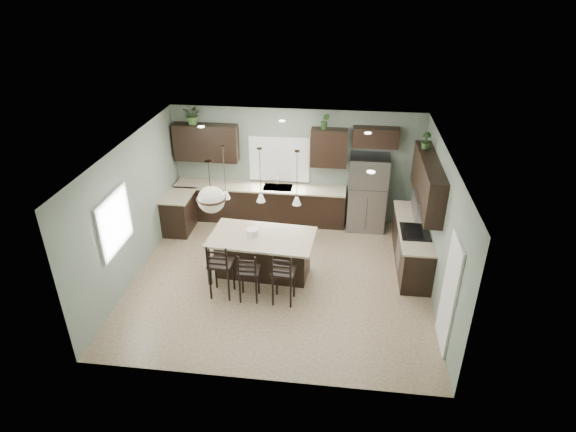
# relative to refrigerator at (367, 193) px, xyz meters

# --- Properties ---
(ground) EXTENTS (6.00, 6.00, 0.00)m
(ground) POSITION_rel_refrigerator_xyz_m (-1.76, -2.41, -0.93)
(ground) COLOR #9E8466
(ground) RESTS_ON ground
(pantry_door) EXTENTS (0.04, 0.82, 2.04)m
(pantry_door) POSITION_rel_refrigerator_xyz_m (1.22, -3.96, 0.09)
(pantry_door) COLOR white
(pantry_door) RESTS_ON ground
(window_back) EXTENTS (1.35, 0.02, 1.00)m
(window_back) POSITION_rel_refrigerator_xyz_m (-2.16, 0.32, 0.62)
(window_back) COLOR white
(window_back) RESTS_ON room_shell
(window_left) EXTENTS (0.02, 1.10, 1.00)m
(window_left) POSITION_rel_refrigerator_xyz_m (-4.74, -3.21, 0.62)
(window_left) COLOR white
(window_left) RESTS_ON room_shell
(left_return_cabs) EXTENTS (0.60, 0.90, 0.90)m
(left_return_cabs) POSITION_rel_refrigerator_xyz_m (-4.46, -0.71, -0.48)
(left_return_cabs) COLOR black
(left_return_cabs) RESTS_ON ground
(left_return_countertop) EXTENTS (0.66, 0.96, 0.04)m
(left_return_countertop) POSITION_rel_refrigerator_xyz_m (-4.44, -0.71, -0.01)
(left_return_countertop) COLOR #BFB190
(left_return_countertop) RESTS_ON left_return_cabs
(back_lower_cabs) EXTENTS (4.20, 0.60, 0.90)m
(back_lower_cabs) POSITION_rel_refrigerator_xyz_m (-2.61, 0.04, -0.48)
(back_lower_cabs) COLOR black
(back_lower_cabs) RESTS_ON ground
(back_countertop) EXTENTS (4.20, 0.66, 0.04)m
(back_countertop) POSITION_rel_refrigerator_xyz_m (-2.61, 0.02, -0.01)
(back_countertop) COLOR #BFB190
(back_countertop) RESTS_ON back_lower_cabs
(sink_inset) EXTENTS (0.70, 0.45, 0.01)m
(sink_inset) POSITION_rel_refrigerator_xyz_m (-2.16, 0.02, 0.01)
(sink_inset) COLOR gray
(sink_inset) RESTS_ON back_countertop
(faucet) EXTENTS (0.02, 0.02, 0.28)m
(faucet) POSITION_rel_refrigerator_xyz_m (-2.16, -0.01, 0.16)
(faucet) COLOR silver
(faucet) RESTS_ON back_countertop
(back_upper_left) EXTENTS (1.55, 0.34, 0.90)m
(back_upper_left) POSITION_rel_refrigerator_xyz_m (-3.91, 0.17, 1.02)
(back_upper_left) COLOR black
(back_upper_left) RESTS_ON room_shell
(back_upper_right) EXTENTS (0.85, 0.34, 0.90)m
(back_upper_right) POSITION_rel_refrigerator_xyz_m (-0.96, 0.17, 1.02)
(back_upper_right) COLOR black
(back_upper_right) RESTS_ON room_shell
(fridge_header) EXTENTS (1.05, 0.34, 0.45)m
(fridge_header) POSITION_rel_refrigerator_xyz_m (0.09, 0.17, 1.32)
(fridge_header) COLOR black
(fridge_header) RESTS_ON room_shell
(right_lower_cabs) EXTENTS (0.60, 2.35, 0.90)m
(right_lower_cabs) POSITION_rel_refrigerator_xyz_m (0.94, -1.54, -0.48)
(right_lower_cabs) COLOR black
(right_lower_cabs) RESTS_ON ground
(right_countertop) EXTENTS (0.66, 2.35, 0.04)m
(right_countertop) POSITION_rel_refrigerator_xyz_m (0.92, -1.54, -0.01)
(right_countertop) COLOR #BFB190
(right_countertop) RESTS_ON right_lower_cabs
(cooktop) EXTENTS (0.58, 0.75, 0.02)m
(cooktop) POSITION_rel_refrigerator_xyz_m (0.92, -1.81, 0.02)
(cooktop) COLOR black
(cooktop) RESTS_ON right_countertop
(wall_oven_front) EXTENTS (0.01, 0.72, 0.60)m
(wall_oven_front) POSITION_rel_refrigerator_xyz_m (0.64, -1.81, -0.48)
(wall_oven_front) COLOR gray
(wall_oven_front) RESTS_ON right_lower_cabs
(right_upper_cabs) EXTENTS (0.34, 2.35, 0.90)m
(right_upper_cabs) POSITION_rel_refrigerator_xyz_m (1.07, -1.54, 1.02)
(right_upper_cabs) COLOR black
(right_upper_cabs) RESTS_ON room_shell
(microwave) EXTENTS (0.40, 0.75, 0.40)m
(microwave) POSITION_rel_refrigerator_xyz_m (1.02, -1.81, 0.62)
(microwave) COLOR gray
(microwave) RESTS_ON right_upper_cabs
(refrigerator) EXTENTS (0.90, 0.74, 1.85)m
(refrigerator) POSITION_rel_refrigerator_xyz_m (0.00, 0.00, 0.00)
(refrigerator) COLOR gray
(refrigerator) RESTS_ON ground
(kitchen_island) EXTENTS (2.16, 1.33, 0.92)m
(kitchen_island) POSITION_rel_refrigerator_xyz_m (-2.14, -2.33, -0.46)
(kitchen_island) COLOR black
(kitchen_island) RESTS_ON ground
(serving_dish) EXTENTS (0.24, 0.24, 0.14)m
(serving_dish) POSITION_rel_refrigerator_xyz_m (-2.34, -2.32, 0.07)
(serving_dish) COLOR silver
(serving_dish) RESTS_ON kitchen_island
(bar_stool_left) EXTENTS (0.46, 0.46, 1.20)m
(bar_stool_left) POSITION_rel_refrigerator_xyz_m (-2.81, -3.09, -0.33)
(bar_stool_left) COLOR black
(bar_stool_left) RESTS_ON ground
(bar_stool_center) EXTENTS (0.41, 0.41, 1.07)m
(bar_stool_center) POSITION_rel_refrigerator_xyz_m (-2.26, -3.15, -0.39)
(bar_stool_center) COLOR black
(bar_stool_center) RESTS_ON ground
(bar_stool_right) EXTENTS (0.45, 0.45, 1.14)m
(bar_stool_right) POSITION_rel_refrigerator_xyz_m (-1.60, -3.16, -0.36)
(bar_stool_right) COLOR black
(bar_stool_right) RESTS_ON ground
(pendant_left) EXTENTS (0.17, 0.17, 1.10)m
(pendant_left) POSITION_rel_refrigerator_xyz_m (-2.84, -2.28, 1.32)
(pendant_left) COLOR white
(pendant_left) RESTS_ON room_shell
(pendant_center) EXTENTS (0.17, 0.17, 1.10)m
(pendant_center) POSITION_rel_refrigerator_xyz_m (-2.14, -2.33, 1.32)
(pendant_center) COLOR white
(pendant_center) RESTS_ON room_shell
(pendant_right) EXTENTS (0.17, 0.17, 1.10)m
(pendant_right) POSITION_rel_refrigerator_xyz_m (-1.45, -2.38, 1.32)
(pendant_right) COLOR silver
(pendant_right) RESTS_ON room_shell
(chandelier) EXTENTS (0.53, 0.53, 0.99)m
(chandelier) POSITION_rel_refrigerator_xyz_m (-2.91, -3.06, 1.38)
(chandelier) COLOR beige
(chandelier) RESTS_ON room_shell
(plant_back_left) EXTENTS (0.52, 0.48, 0.48)m
(plant_back_left) POSITION_rel_refrigerator_xyz_m (-4.16, 0.14, 1.71)
(plant_back_left) COLOR #385A27
(plant_back_left) RESTS_ON back_upper_left
(plant_back_right) EXTENTS (0.23, 0.20, 0.38)m
(plant_back_right) POSITION_rel_refrigerator_xyz_m (-1.07, 0.14, 1.67)
(plant_back_right) COLOR #2E5726
(plant_back_right) RESTS_ON back_upper_right
(plant_right_wall) EXTENTS (0.24, 0.24, 0.35)m
(plant_right_wall) POSITION_rel_refrigerator_xyz_m (1.04, -0.92, 1.65)
(plant_right_wall) COLOR #2C4A20
(plant_right_wall) RESTS_ON right_upper_cabs
(room_shell) EXTENTS (6.00, 6.00, 6.00)m
(room_shell) POSITION_rel_refrigerator_xyz_m (-1.76, -2.41, 0.77)
(room_shell) COLOR slate
(room_shell) RESTS_ON ground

